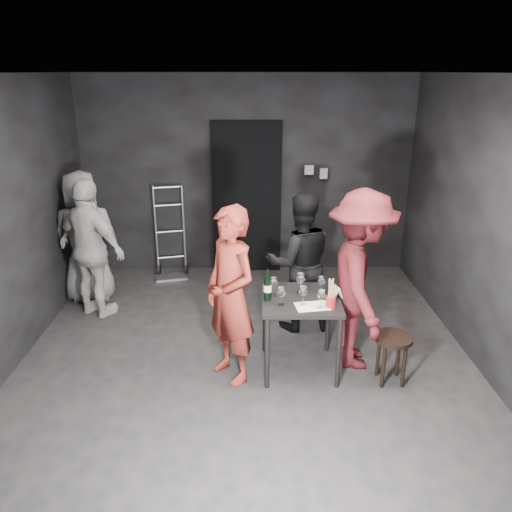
{
  "coord_description": "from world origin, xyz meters",
  "views": [
    {
      "loc": [
        0.04,
        -4.31,
        2.72
      ],
      "look_at": [
        0.1,
        0.25,
        1.02
      ],
      "focal_mm": 35.0,
      "sensor_mm": 36.0,
      "label": 1
    }
  ],
  "objects_px": {
    "man_maroon": "(361,267)",
    "hand_truck": "(171,261)",
    "woman_black": "(300,261)",
    "stool": "(393,346)",
    "server_red": "(231,287)",
    "tasting_table": "(300,307)",
    "breadstick_cup": "(331,294)",
    "bystander_cream": "(91,244)",
    "bystander_grey": "(84,232)",
    "wine_bottle": "(268,288)"
  },
  "relations": [
    {
      "from": "woman_black",
      "to": "man_maroon",
      "type": "distance_m",
      "value": 0.91
    },
    {
      "from": "hand_truck",
      "to": "bystander_grey",
      "type": "bearing_deg",
      "value": -154.63
    },
    {
      "from": "stool",
      "to": "server_red",
      "type": "relative_size",
      "value": 0.26
    },
    {
      "from": "tasting_table",
      "to": "woman_black",
      "type": "height_order",
      "value": "woman_black"
    },
    {
      "from": "bystander_cream",
      "to": "man_maroon",
      "type": "bearing_deg",
      "value": -170.08
    },
    {
      "from": "hand_truck",
      "to": "bystander_grey",
      "type": "distance_m",
      "value": 1.33
    },
    {
      "from": "server_red",
      "to": "woman_black",
      "type": "xyz_separation_m",
      "value": [
        0.71,
        0.97,
        -0.12
      ]
    },
    {
      "from": "man_maroon",
      "to": "hand_truck",
      "type": "bearing_deg",
      "value": 44.12
    },
    {
      "from": "hand_truck",
      "to": "bystander_cream",
      "type": "xyz_separation_m",
      "value": [
        -0.7,
        -1.16,
        0.65
      ]
    },
    {
      "from": "tasting_table",
      "to": "stool",
      "type": "bearing_deg",
      "value": -15.95
    },
    {
      "from": "tasting_table",
      "to": "woman_black",
      "type": "xyz_separation_m",
      "value": [
        0.07,
        0.85,
        0.14
      ]
    },
    {
      "from": "hand_truck",
      "to": "woman_black",
      "type": "xyz_separation_m",
      "value": [
        1.64,
        -1.49,
        0.56
      ]
    },
    {
      "from": "breadstick_cup",
      "to": "wine_bottle",
      "type": "bearing_deg",
      "value": 163.37
    },
    {
      "from": "breadstick_cup",
      "to": "stool",
      "type": "bearing_deg",
      "value": -3.27
    },
    {
      "from": "tasting_table",
      "to": "stool",
      "type": "xyz_separation_m",
      "value": [
        0.82,
        -0.24,
        -0.28
      ]
    },
    {
      "from": "woman_black",
      "to": "bystander_cream",
      "type": "xyz_separation_m",
      "value": [
        -2.34,
        0.33,
        0.09
      ]
    },
    {
      "from": "tasting_table",
      "to": "bystander_cream",
      "type": "relative_size",
      "value": 0.42
    },
    {
      "from": "stool",
      "to": "bystander_cream",
      "type": "height_order",
      "value": "bystander_cream"
    },
    {
      "from": "bystander_grey",
      "to": "stool",
      "type": "bearing_deg",
      "value": 142.19
    },
    {
      "from": "bystander_cream",
      "to": "bystander_grey",
      "type": "height_order",
      "value": "bystander_grey"
    },
    {
      "from": "woman_black",
      "to": "bystander_cream",
      "type": "bearing_deg",
      "value": -14.33
    },
    {
      "from": "woman_black",
      "to": "wine_bottle",
      "type": "distance_m",
      "value": 0.97
    },
    {
      "from": "wine_bottle",
      "to": "breadstick_cup",
      "type": "relative_size",
      "value": 1.03
    },
    {
      "from": "tasting_table",
      "to": "man_maroon",
      "type": "bearing_deg",
      "value": 11.17
    },
    {
      "from": "man_maroon",
      "to": "breadstick_cup",
      "type": "relative_size",
      "value": 6.98
    },
    {
      "from": "woman_black",
      "to": "stool",
      "type": "bearing_deg",
      "value": 118.47
    },
    {
      "from": "bystander_cream",
      "to": "bystander_grey",
      "type": "bearing_deg",
      "value": -34.15
    },
    {
      "from": "hand_truck",
      "to": "man_maroon",
      "type": "bearing_deg",
      "value": -59.26
    },
    {
      "from": "woman_black",
      "to": "bystander_cream",
      "type": "distance_m",
      "value": 2.36
    },
    {
      "from": "hand_truck",
      "to": "server_red",
      "type": "xyz_separation_m",
      "value": [
        0.92,
        -2.46,
        0.68
      ]
    },
    {
      "from": "hand_truck",
      "to": "breadstick_cup",
      "type": "distance_m",
      "value": 3.18
    },
    {
      "from": "hand_truck",
      "to": "server_red",
      "type": "bearing_deg",
      "value": -82.42
    },
    {
      "from": "bystander_grey",
      "to": "breadstick_cup",
      "type": "bearing_deg",
      "value": 137.71
    },
    {
      "from": "tasting_table",
      "to": "server_red",
      "type": "relative_size",
      "value": 0.41
    },
    {
      "from": "hand_truck",
      "to": "wine_bottle",
      "type": "bearing_deg",
      "value": -75.12
    },
    {
      "from": "stool",
      "to": "server_red",
      "type": "bearing_deg",
      "value": 175.56
    },
    {
      "from": "tasting_table",
      "to": "man_maroon",
      "type": "height_order",
      "value": "man_maroon"
    },
    {
      "from": "wine_bottle",
      "to": "woman_black",
      "type": "bearing_deg",
      "value": 66.67
    },
    {
      "from": "tasting_table",
      "to": "bystander_cream",
      "type": "distance_m",
      "value": 2.57
    },
    {
      "from": "hand_truck",
      "to": "breadstick_cup",
      "type": "height_order",
      "value": "hand_truck"
    },
    {
      "from": "bystander_grey",
      "to": "breadstick_cup",
      "type": "height_order",
      "value": "bystander_grey"
    },
    {
      "from": "hand_truck",
      "to": "stool",
      "type": "bearing_deg",
      "value": -60.1
    },
    {
      "from": "wine_bottle",
      "to": "man_maroon",
      "type": "bearing_deg",
      "value": 9.65
    },
    {
      "from": "wine_bottle",
      "to": "breadstick_cup",
      "type": "height_order",
      "value": "wine_bottle"
    },
    {
      "from": "hand_truck",
      "to": "stool",
      "type": "distance_m",
      "value": 3.51
    },
    {
      "from": "stool",
      "to": "bystander_cream",
      "type": "xyz_separation_m",
      "value": [
        -3.09,
        1.41,
        0.51
      ]
    },
    {
      "from": "server_red",
      "to": "man_maroon",
      "type": "height_order",
      "value": "man_maroon"
    },
    {
      "from": "server_red",
      "to": "bystander_grey",
      "type": "distance_m",
      "value": 2.52
    },
    {
      "from": "server_red",
      "to": "woman_black",
      "type": "bearing_deg",
      "value": 105.96
    },
    {
      "from": "server_red",
      "to": "bystander_grey",
      "type": "relative_size",
      "value": 1.03
    }
  ]
}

